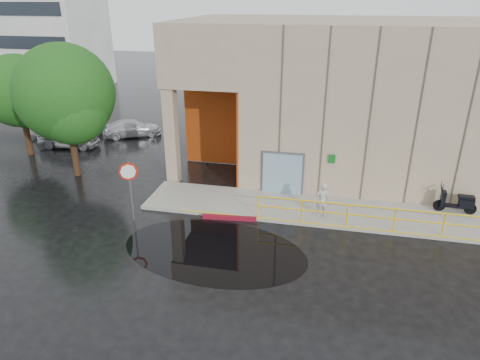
# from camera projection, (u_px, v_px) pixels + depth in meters

# --- Properties ---
(ground) EXTENTS (120.00, 120.00, 0.00)m
(ground) POSITION_uv_depth(u_px,v_px,m) (256.00, 261.00, 16.04)
(ground) COLOR black
(ground) RESTS_ON ground
(sidewalk) EXTENTS (20.00, 3.00, 0.15)m
(sidewalk) POSITION_uv_depth(u_px,v_px,m) (361.00, 214.00, 19.26)
(sidewalk) COLOR gray
(sidewalk) RESTS_ON ground
(building) EXTENTS (20.00, 10.17, 8.00)m
(building) POSITION_uv_depth(u_px,v_px,m) (386.00, 94.00, 23.23)
(building) COLOR gray
(building) RESTS_ON ground
(guardrail) EXTENTS (9.56, 0.06, 1.03)m
(guardrail) POSITION_uv_depth(u_px,v_px,m) (370.00, 217.00, 17.77)
(guardrail) COLOR yellow
(guardrail) RESTS_ON sidewalk
(distant_building) EXTENTS (12.00, 8.08, 15.00)m
(distant_building) POSITION_uv_depth(u_px,v_px,m) (36.00, 13.00, 43.58)
(distant_building) COLOR #BABAB6
(distant_building) RESTS_ON ground
(person) EXTENTS (0.65, 0.50, 1.61)m
(person) POSITION_uv_depth(u_px,v_px,m) (322.00, 200.00, 18.60)
(person) COLOR #AEAEB3
(person) RESTS_ON sidewalk
(scooter) EXTENTS (1.82, 0.67, 1.40)m
(scooter) POSITION_uv_depth(u_px,v_px,m) (458.00, 196.00, 18.97)
(scooter) COLOR black
(scooter) RESTS_ON sidewalk
(stop_sign) EXTENTS (0.76, 0.41, 2.75)m
(stop_sign) POSITION_uv_depth(u_px,v_px,m) (129.00, 179.00, 18.12)
(stop_sign) COLOR slate
(stop_sign) RESTS_ON ground
(red_curb) EXTENTS (2.41, 0.40, 0.18)m
(red_curb) POSITION_uv_depth(u_px,v_px,m) (229.00, 218.00, 18.93)
(red_curb) COLOR maroon
(red_curb) RESTS_ON ground
(puddle) EXTENTS (7.84, 5.34, 0.01)m
(puddle) POSITION_uv_depth(u_px,v_px,m) (214.00, 250.00, 16.69)
(puddle) COLOR black
(puddle) RESTS_ON ground
(car_a) EXTENTS (3.97, 1.91, 1.31)m
(car_a) POSITION_uv_depth(u_px,v_px,m) (69.00, 137.00, 27.79)
(car_a) COLOR #A9ACB0
(car_a) RESTS_ON ground
(car_b) EXTENTS (5.19, 3.12, 1.62)m
(car_b) POSITION_uv_depth(u_px,v_px,m) (66.00, 124.00, 30.20)
(car_b) COLOR silver
(car_b) RESTS_ON ground
(car_c) EXTENTS (4.29, 3.41, 1.16)m
(car_c) POSITION_uv_depth(u_px,v_px,m) (132.00, 128.00, 29.98)
(car_c) COLOR silver
(car_c) RESTS_ON ground
(tree_near) EXTENTS (5.05, 5.05, 7.07)m
(tree_near) POSITION_uv_depth(u_px,v_px,m) (67.00, 97.00, 21.84)
(tree_near) COLOR black
(tree_near) RESTS_ON ground
(tree_far) EXTENTS (4.27, 4.27, 6.10)m
(tree_far) POSITION_uv_depth(u_px,v_px,m) (20.00, 94.00, 25.19)
(tree_far) COLOR black
(tree_far) RESTS_ON ground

